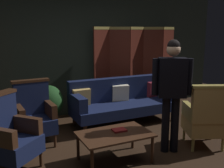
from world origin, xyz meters
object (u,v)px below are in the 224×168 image
(armchair_wing_right, at_px, (35,115))
(potted_plant, at_px, (49,104))
(velvet_couch, at_px, (122,100))
(standing_figure, at_px, (172,86))
(folding_screen, at_px, (136,67))
(armchair_wing_left, at_px, (9,135))
(book_red_leather, at_px, (119,130))
(coffee_table, at_px, (115,136))
(armchair_gilt_accent, at_px, (206,117))

(armchair_wing_right, relative_size, potted_plant, 1.26)
(velvet_couch, xyz_separation_m, standing_figure, (0.02, -1.50, 0.57))
(folding_screen, distance_m, armchair_wing_left, 3.48)
(armchair_wing_right, distance_m, book_red_leather, 1.45)
(coffee_table, height_order, armchair_wing_right, armchair_wing_right)
(standing_figure, distance_m, potted_plant, 2.36)
(armchair_gilt_accent, bearing_deg, standing_figure, 168.46)
(armchair_wing_left, bearing_deg, armchair_gilt_accent, -11.36)
(standing_figure, xyz_separation_m, book_red_leather, (-0.80, 0.13, -0.59))
(folding_screen, height_order, book_red_leather, folding_screen)
(coffee_table, distance_m, potted_plant, 1.81)
(velvet_couch, xyz_separation_m, armchair_wing_left, (-2.23, -1.05, 0.04))
(potted_plant, distance_m, book_red_leather, 1.79)
(folding_screen, distance_m, velvet_couch, 1.15)
(armchair_gilt_accent, xyz_separation_m, armchair_wing_left, (-2.83, 0.57, 0.00))
(coffee_table, bearing_deg, velvet_couch, 58.26)
(velvet_couch, bearing_deg, armchair_wing_left, -154.64)
(standing_figure, bearing_deg, armchair_wing_left, 168.69)
(armchair_gilt_accent, relative_size, armchair_wing_right, 1.00)
(armchair_wing_right, bearing_deg, armchair_wing_left, -121.31)
(standing_figure, height_order, potted_plant, standing_figure)
(armchair_gilt_accent, xyz_separation_m, book_red_leather, (-1.39, 0.25, -0.06))
(armchair_gilt_accent, distance_m, standing_figure, 0.80)
(potted_plant, xyz_separation_m, book_red_leather, (0.61, -1.68, -0.04))
(coffee_table, bearing_deg, folding_screen, 52.80)
(armchair_wing_left, distance_m, potted_plant, 1.59)
(armchair_wing_left, height_order, potted_plant, armchair_wing_left)
(coffee_table, distance_m, standing_figure, 1.11)
(armchair_gilt_accent, height_order, standing_figure, standing_figure)
(coffee_table, distance_m, armchair_gilt_accent, 1.51)
(coffee_table, bearing_deg, potted_plant, 106.55)
(folding_screen, height_order, armchair_gilt_accent, folding_screen)
(armchair_wing_left, height_order, armchair_wing_right, same)
(velvet_couch, distance_m, coffee_table, 1.69)
(armchair_gilt_accent, relative_size, standing_figure, 0.61)
(armchair_wing_left, bearing_deg, armchair_wing_right, 58.69)
(armchair_gilt_accent, distance_m, book_red_leather, 1.41)
(coffee_table, xyz_separation_m, potted_plant, (-0.51, 1.73, 0.10))
(armchair_wing_left, distance_m, armchair_wing_right, 0.87)
(armchair_wing_left, height_order, standing_figure, standing_figure)
(velvet_couch, xyz_separation_m, armchair_wing_right, (-1.77, -0.31, 0.04))
(armchair_gilt_accent, xyz_separation_m, potted_plant, (-2.00, 1.92, -0.02))
(folding_screen, relative_size, coffee_table, 2.13)
(potted_plant, bearing_deg, standing_figure, -51.86)
(armchair_wing_left, xyz_separation_m, standing_figure, (2.24, -0.45, 0.54))
(armchair_wing_left, xyz_separation_m, book_red_leather, (1.44, -0.32, -0.06))
(armchair_gilt_accent, bearing_deg, velvet_couch, 110.43)
(folding_screen, relative_size, potted_plant, 2.59)
(armchair_wing_right, xyz_separation_m, potted_plant, (0.37, 0.61, -0.02))
(standing_figure, bearing_deg, armchair_gilt_accent, -11.54)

